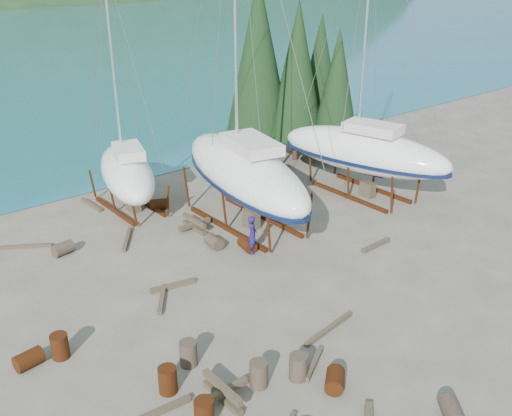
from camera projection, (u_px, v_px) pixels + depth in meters
ground at (268, 304)px, 21.89m from camera, size 600.00×600.00×0.00m
cypress_near_right at (298, 71)px, 35.30m from camera, size 3.60×3.60×10.00m
cypress_mid_right at (337, 87)px, 35.10m from camera, size 3.06×3.06×8.50m
cypress_back_left at (258, 55)px, 35.51m from camera, size 4.14×4.14×11.50m
cypress_far_right at (320, 72)px, 37.98m from camera, size 3.24×3.24×9.00m
large_sailboat_near at (244, 171)px, 27.37m from camera, size 5.37×11.44×17.36m
large_sailboat_far at (364, 151)px, 31.08m from camera, size 5.19×10.29×15.65m
small_sailboat_shore at (127, 172)px, 29.40m from camera, size 4.81×8.24×12.57m
worker at (252, 235)px, 25.34m from camera, size 0.71×0.79×1.81m
drum_1 at (452, 412)px, 16.29m from camera, size 1.01×1.05×0.58m
drum_2 at (29, 359)px, 18.42m from camera, size 0.95×0.70×0.58m
drum_4 at (159, 204)px, 30.04m from camera, size 1.04×0.89×0.58m
drum_5 at (259, 374)px, 17.54m from camera, size 0.58×0.58×0.88m
drum_6 at (247, 245)px, 25.80m from camera, size 0.72×0.96×0.58m
drum_8 at (60, 346)px, 18.80m from camera, size 0.58×0.58×0.88m
drum_9 at (63, 249)px, 25.45m from camera, size 0.96×0.72×0.58m
drum_11 at (214, 242)px, 26.05m from camera, size 0.63×0.91×0.58m
drum_12 at (335, 380)px, 17.51m from camera, size 1.05×1.01×0.58m
drum_13 at (204, 413)px, 16.04m from camera, size 0.58×0.58×0.88m
drum_14 at (168, 380)px, 17.30m from camera, size 0.58×0.58×0.88m
drum_16 at (188, 353)px, 18.46m from camera, size 0.58×0.58×0.88m
drum_17 at (298, 367)px, 17.84m from camera, size 0.58×0.58×0.88m
timber_1 at (376, 245)px, 26.17m from camera, size 1.85×0.24×0.19m
timber_4 at (162, 299)px, 22.06m from camera, size 1.30×1.72×0.17m
timber_5 at (329, 329)px, 20.29m from camera, size 2.62×0.49×0.16m
timber_6 at (91, 205)px, 30.46m from camera, size 0.32×2.06×0.19m
timber_7 at (314, 364)px, 18.54m from camera, size 1.56×0.98×0.17m
timber_8 at (173, 286)px, 22.93m from camera, size 1.87×0.57×0.19m
timber_9 at (25, 246)px, 26.11m from camera, size 2.10×1.36×0.15m
timber_10 at (127, 239)px, 26.76m from camera, size 1.48×2.04×0.16m
timber_12 at (153, 414)px, 16.48m from camera, size 2.42×0.40×0.17m
timber_pile_fore at (222, 393)px, 16.99m from camera, size 1.80×1.80×0.60m
timber_pile_aft at (194, 224)px, 27.76m from camera, size 1.80×1.80×0.60m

